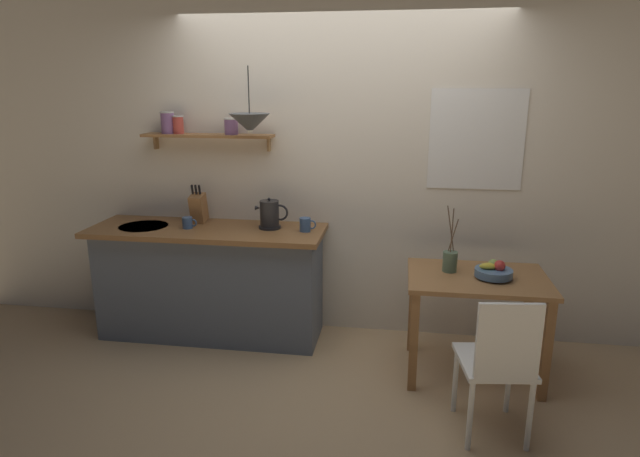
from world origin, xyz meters
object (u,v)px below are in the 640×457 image
Objects in this scene: dining_chair_near at (499,361)px; knife_block at (198,208)px; coffee_mug_by_sink at (188,223)px; pendant_lamp at (250,123)px; fruit_bowl at (494,271)px; twig_vase at (450,260)px; dining_table at (476,293)px; coffee_mug_spare at (306,225)px; electric_kettle at (270,215)px.

knife_block reaches higher than dining_chair_near.
pendant_lamp is at bearing 3.41° from coffee_mug_by_sink.
twig_vase is (-0.28, 0.10, 0.03)m from fruit_bowl.
fruit_bowl reaches higher than dining_table.
dining_table is at bearing -6.97° from coffee_mug_by_sink.
twig_vase is (-0.22, 0.80, 0.31)m from dining_chair_near.
knife_block reaches higher than fruit_bowl.
twig_vase is at bearing -8.75° from pendant_lamp.
knife_block is at bearing 168.35° from dining_table.
dining_chair_near is at bearing -24.45° from coffee_mug_by_sink.
pendant_lamp is at bearing -177.16° from coffee_mug_spare.
electric_kettle reaches higher than dining_chair_near.
twig_vase reaches higher than coffee_mug_by_sink.
dining_table is 2.95× the size of knife_block.
pendant_lamp reaches higher than dining_table.
dining_chair_near is 2.53m from knife_block.
fruit_bowl is 2.28m from coffee_mug_by_sink.
coffee_mug_by_sink reaches higher than fruit_bowl.
pendant_lamp reaches higher than twig_vase.
electric_kettle is at bearing -7.21° from knife_block.
coffee_mug_by_sink is at bearing 174.37° from twig_vase.
dining_table is 0.28m from twig_vase.
pendant_lamp reaches higher than dining_chair_near.
twig_vase is at bearing -10.76° from knife_block.
dining_table is 1.33m from coffee_mug_spare.
knife_block is 0.20m from coffee_mug_by_sink.
electric_kettle reaches higher than dining_table.
coffee_mug_by_sink is (-0.63, -0.10, -0.06)m from electric_kettle.
twig_vase is 4.01× the size of coffee_mug_by_sink.
twig_vase is at bearing -12.33° from electric_kettle.
pendant_lamp is (-1.74, 0.32, 0.93)m from fruit_bowl.
fruit_bowl is 1.69m from electric_kettle.
knife_block is 0.90m from coffee_mug_spare.
electric_kettle is 0.61m from knife_block.
dining_chair_near is 1.88× the size of pendant_lamp.
pendant_lamp is (-0.40, -0.02, 0.75)m from coffee_mug_spare.
coffee_mug_by_sink is at bearing 172.66° from fruit_bowl.
dining_table is at bearing -13.37° from electric_kettle.
electric_kettle is (-1.53, 0.36, 0.41)m from dining_table.
coffee_mug_spare is (-1.28, 1.05, 0.46)m from dining_chair_near.
coffee_mug_spare is at bearing -8.01° from knife_block.
electric_kettle is 0.64m from coffee_mug_by_sink.
knife_block reaches higher than coffee_mug_spare.
knife_block is at bearing 168.19° from fruit_bowl.
dining_chair_near is at bearing -87.01° from dining_table.
dining_table is 0.74m from dining_chair_near.
electric_kettle is (-1.57, 1.10, 0.52)m from dining_chair_near.
knife_block is at bearing 151.61° from dining_chair_near.
fruit_bowl is at bearing -11.81° from knife_block.
dining_chair_near is 6.97× the size of coffee_mug_spare.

